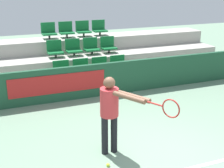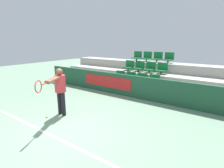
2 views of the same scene
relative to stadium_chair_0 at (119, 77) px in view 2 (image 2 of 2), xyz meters
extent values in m
plane|color=gray|center=(0.90, -4.41, -0.68)|extent=(30.00, 30.00, 0.00)
cube|color=white|center=(0.90, -4.75, -0.67)|extent=(5.93, 0.08, 0.01)
cube|color=#1E4C33|center=(0.90, -0.65, -0.19)|extent=(10.18, 0.12, 0.97)
cube|color=red|center=(-0.27, -0.72, -0.15)|extent=(2.67, 0.02, 0.53)
cube|color=#ADA89E|center=(0.90, -0.11, -0.46)|extent=(9.78, 0.92, 0.44)
cube|color=#ADA89E|center=(0.90, 0.81, -0.24)|extent=(9.78, 0.92, 0.88)
cube|color=#ADA89E|center=(0.90, 1.73, -0.02)|extent=(9.78, 0.92, 1.32)
cylinder|color=#333333|center=(0.00, -0.07, -0.17)|extent=(0.07, 0.07, 0.14)
cube|color=#146B33|center=(0.00, -0.07, -0.07)|extent=(0.48, 0.38, 0.05)
cube|color=#146B33|center=(0.00, 0.10, 0.12)|extent=(0.48, 0.04, 0.34)
cylinder|color=#333333|center=(0.60, -0.07, -0.17)|extent=(0.07, 0.07, 0.14)
cube|color=#146B33|center=(0.60, -0.07, -0.07)|extent=(0.48, 0.38, 0.05)
cube|color=#146B33|center=(0.60, 0.10, 0.12)|extent=(0.48, 0.04, 0.34)
cylinder|color=#333333|center=(1.21, -0.07, -0.17)|extent=(0.07, 0.07, 0.14)
cube|color=#146B33|center=(1.21, -0.07, -0.07)|extent=(0.48, 0.38, 0.05)
cube|color=#146B33|center=(1.21, 0.10, 0.12)|extent=(0.48, 0.04, 0.34)
cylinder|color=#333333|center=(1.81, -0.07, -0.17)|extent=(0.07, 0.07, 0.14)
cube|color=#146B33|center=(1.81, -0.07, -0.07)|extent=(0.48, 0.38, 0.05)
cube|color=#146B33|center=(1.81, 0.10, 0.12)|extent=(0.48, 0.04, 0.34)
cylinder|color=#333333|center=(0.00, 0.85, 0.27)|extent=(0.07, 0.07, 0.14)
cube|color=#146B33|center=(0.00, 0.85, 0.37)|extent=(0.48, 0.38, 0.05)
cube|color=#146B33|center=(0.00, 1.02, 0.56)|extent=(0.48, 0.04, 0.34)
cylinder|color=#333333|center=(0.60, 0.85, 0.27)|extent=(0.07, 0.07, 0.14)
cube|color=#146B33|center=(0.60, 0.85, 0.37)|extent=(0.48, 0.38, 0.05)
cube|color=#146B33|center=(0.60, 1.02, 0.56)|extent=(0.48, 0.04, 0.34)
cylinder|color=#333333|center=(1.21, 0.85, 0.27)|extent=(0.07, 0.07, 0.14)
cube|color=#146B33|center=(1.21, 0.85, 0.37)|extent=(0.48, 0.38, 0.05)
cube|color=#146B33|center=(1.21, 1.02, 0.56)|extent=(0.48, 0.04, 0.34)
cylinder|color=#333333|center=(1.81, 0.85, 0.27)|extent=(0.07, 0.07, 0.14)
cube|color=#146B33|center=(1.81, 0.85, 0.37)|extent=(0.48, 0.38, 0.05)
cube|color=#146B33|center=(1.81, 1.02, 0.56)|extent=(0.48, 0.04, 0.34)
cylinder|color=#333333|center=(0.00, 1.77, 0.71)|extent=(0.07, 0.07, 0.14)
cube|color=#146B33|center=(0.00, 1.77, 0.81)|extent=(0.48, 0.38, 0.05)
cube|color=#146B33|center=(0.00, 1.94, 1.00)|extent=(0.48, 0.04, 0.34)
cylinder|color=#333333|center=(0.60, 1.77, 0.71)|extent=(0.07, 0.07, 0.14)
cube|color=#146B33|center=(0.60, 1.77, 0.81)|extent=(0.48, 0.38, 0.05)
cube|color=#146B33|center=(0.60, 1.94, 1.00)|extent=(0.48, 0.04, 0.34)
cylinder|color=#333333|center=(1.21, 1.77, 0.71)|extent=(0.07, 0.07, 0.14)
cube|color=#146B33|center=(1.21, 1.77, 0.81)|extent=(0.48, 0.38, 0.05)
cube|color=#146B33|center=(1.21, 1.94, 1.00)|extent=(0.48, 0.04, 0.34)
cylinder|color=#333333|center=(1.81, 1.77, 0.71)|extent=(0.07, 0.07, 0.14)
cube|color=#146B33|center=(1.81, 1.77, 0.81)|extent=(0.48, 0.38, 0.05)
cube|color=#146B33|center=(1.81, 1.94, 1.00)|extent=(0.48, 0.04, 0.34)
cylinder|color=black|center=(0.01, -3.70, -0.28)|extent=(0.13, 0.13, 0.80)
cylinder|color=black|center=(0.21, -3.70, -0.28)|extent=(0.13, 0.13, 0.80)
cylinder|color=red|center=(0.11, -3.70, 0.40)|extent=(0.35, 0.35, 0.55)
sphere|color=brown|center=(0.11, -3.70, 0.78)|extent=(0.22, 0.22, 0.22)
cylinder|color=brown|center=(0.31, -4.15, 0.63)|extent=(0.40, 0.63, 0.09)
cylinder|color=brown|center=(0.41, -4.15, 0.63)|extent=(0.40, 0.63, 0.09)
cylinder|color=#AD231E|center=(0.59, -4.57, 0.63)|extent=(0.17, 0.28, 0.03)
torus|color=#AD231E|center=(0.74, -4.84, 0.63)|extent=(0.18, 0.30, 0.32)
sphere|color=#CCDB33|center=(-0.09, -4.15, -0.64)|extent=(0.07, 0.07, 0.07)
camera|label=1|loc=(-1.79, -8.78, 2.62)|focal=50.00mm
camera|label=2|loc=(4.65, -7.19, 1.72)|focal=28.00mm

